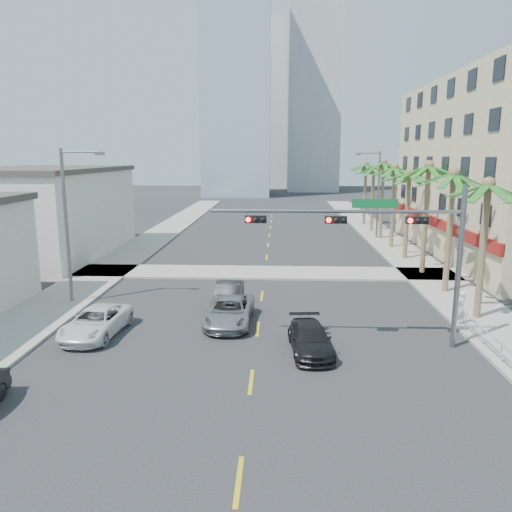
{
  "coord_description": "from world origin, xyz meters",
  "views": [
    {
      "loc": [
        1.01,
        -13.91,
        8.62
      ],
      "look_at": [
        -0.15,
        11.29,
        3.5
      ],
      "focal_mm": 35.0,
      "sensor_mm": 36.0,
      "label": 1
    }
  ],
  "objects": [
    {
      "name": "palm_tree_3",
      "position": [
        11.6,
        27.6,
        7.08
      ],
      "size": [
        4.8,
        4.8,
        7.8
      ],
      "color": "brown",
      "rests_on": "ground"
    },
    {
      "name": "palm_tree_7",
      "position": [
        11.6,
        48.4,
        7.43
      ],
      "size": [
        4.8,
        4.8,
        8.16
      ],
      "color": "brown",
      "rests_on": "ground"
    },
    {
      "name": "streetlight_right",
      "position": [
        11.0,
        38.0,
        5.06
      ],
      "size": [
        2.55,
        0.25,
        9.0
      ],
      "color": "slate",
      "rests_on": "ground"
    },
    {
      "name": "palm_tree_6",
      "position": [
        11.6,
        43.2,
        7.08
      ],
      "size": [
        4.8,
        4.8,
        7.8
      ],
      "color": "brown",
      "rests_on": "ground"
    },
    {
      "name": "sidewalk_right",
      "position": [
        12.0,
        20.0,
        0.07
      ],
      "size": [
        4.0,
        120.0,
        0.15
      ],
      "primitive_type": "cube",
      "color": "gray",
      "rests_on": "ground"
    },
    {
      "name": "building_left_far",
      "position": [
        -19.5,
        28.0,
        3.6
      ],
      "size": [
        11.0,
        18.0,
        7.2
      ],
      "primitive_type": "cube",
      "color": "beige",
      "rests_on": "ground"
    },
    {
      "name": "palm_tree_1",
      "position": [
        11.6,
        17.2,
        7.43
      ],
      "size": [
        4.8,
        4.8,
        8.16
      ],
      "color": "brown",
      "rests_on": "ground"
    },
    {
      "name": "palm_tree_5",
      "position": [
        11.6,
        38.0,
        7.78
      ],
      "size": [
        4.8,
        4.8,
        8.52
      ],
      "color": "brown",
      "rests_on": "ground"
    },
    {
      "name": "palm_tree_4",
      "position": [
        11.6,
        32.8,
        7.43
      ],
      "size": [
        4.8,
        4.8,
        8.16
      ],
      "color": "brown",
      "rests_on": "ground"
    },
    {
      "name": "tower_far_center",
      "position": [
        -3.0,
        125.0,
        21.0
      ],
      "size": [
        16.0,
        16.0,
        42.0
      ],
      "primitive_type": "cube",
      "color": "#ADADB2",
      "rests_on": "ground"
    },
    {
      "name": "streetlight_left",
      "position": [
        -11.0,
        14.0,
        5.06
      ],
      "size": [
        2.55,
        0.25,
        9.0
      ],
      "color": "slate",
      "rests_on": "ground"
    },
    {
      "name": "car_lane_right",
      "position": [
        2.46,
        7.09,
        0.62
      ],
      "size": [
        2.08,
        4.38,
        1.23
      ],
      "primitive_type": "imported",
      "rotation": [
        0.0,
        0.0,
        0.09
      ],
      "color": "black",
      "rests_on": "ground"
    },
    {
      "name": "tower_far_left",
      "position": [
        -8.0,
        95.0,
        24.0
      ],
      "size": [
        14.0,
        14.0,
        48.0
      ],
      "primitive_type": "cube",
      "color": "#99B2C6",
      "rests_on": "ground"
    },
    {
      "name": "ground",
      "position": [
        0.0,
        0.0,
        0.0
      ],
      "size": [
        260.0,
        260.0,
        0.0
      ],
      "primitive_type": "plane",
      "color": "#262628",
      "rests_on": "ground"
    },
    {
      "name": "palm_tree_2",
      "position": [
        11.6,
        22.4,
        7.78
      ],
      "size": [
        4.8,
        4.8,
        8.52
      ],
      "color": "brown",
      "rests_on": "ground"
    },
    {
      "name": "guardrail",
      "position": [
        10.3,
        6.0,
        0.67
      ],
      "size": [
        0.08,
        8.08,
        1.0
      ],
      "color": "silver",
      "rests_on": "ground"
    },
    {
      "name": "car_lane_left",
      "position": [
        -1.87,
        13.82,
        0.69
      ],
      "size": [
        1.57,
        4.25,
        1.39
      ],
      "primitive_type": "imported",
      "rotation": [
        0.0,
        0.0,
        -0.02
      ],
      "color": "black",
      "rests_on": "ground"
    },
    {
      "name": "sidewalk_cross",
      "position": [
        0.0,
        22.0,
        0.07
      ],
      "size": [
        80.0,
        4.0,
        0.15
      ],
      "primitive_type": "cube",
      "color": "gray",
      "rests_on": "ground"
    },
    {
      "name": "tower_far_right",
      "position": [
        9.0,
        110.0,
        30.0
      ],
      "size": [
        12.0,
        12.0,
        60.0
      ],
      "primitive_type": "cube",
      "color": "#ADADB2",
      "rests_on": "ground"
    },
    {
      "name": "sidewalk_left",
      "position": [
        -12.0,
        20.0,
        0.07
      ],
      "size": [
        4.0,
        120.0,
        0.15
      ],
      "primitive_type": "cube",
      "color": "gray",
      "rests_on": "ground"
    },
    {
      "name": "palm_tree_0",
      "position": [
        11.6,
        12.0,
        7.08
      ],
      "size": [
        4.8,
        4.8,
        7.8
      ],
      "color": "brown",
      "rests_on": "ground"
    },
    {
      "name": "car_parked_far",
      "position": [
        -7.8,
        8.74,
        0.67
      ],
      "size": [
        2.6,
        4.99,
        1.34
      ],
      "primitive_type": "imported",
      "rotation": [
        0.0,
        0.0,
        -0.08
      ],
      "color": "white",
      "rests_on": "ground"
    },
    {
      "name": "traffic_signal_mast",
      "position": [
        5.78,
        7.95,
        5.06
      ],
      "size": [
        11.12,
        0.54,
        7.2
      ],
      "color": "slate",
      "rests_on": "ground"
    },
    {
      "name": "car_lane_center",
      "position": [
        -1.5,
        10.69,
        0.68
      ],
      "size": [
        2.41,
        4.99,
        1.37
      ],
      "primitive_type": "imported",
      "rotation": [
        0.0,
        0.0,
        -0.03
      ],
      "color": "#A2A2A7",
      "rests_on": "ground"
    },
    {
      "name": "pedestrian",
      "position": [
        10.3,
        10.83,
        1.01
      ],
      "size": [
        0.75,
        0.71,
        1.72
      ],
      "primitive_type": "imported",
      "rotation": [
        0.0,
        0.0,
        3.81
      ],
      "color": "silver",
      "rests_on": "sidewalk_right"
    }
  ]
}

